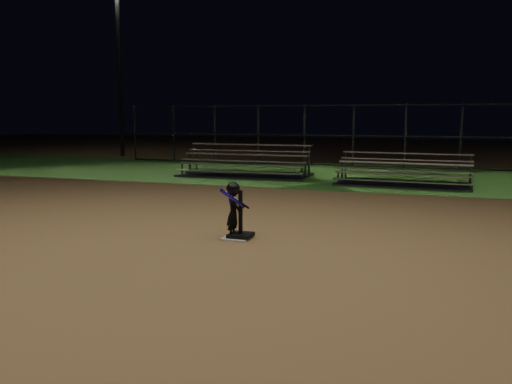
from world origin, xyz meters
name	(u,v)px	position (x,y,z in m)	size (l,w,h in m)	color
ground	(237,239)	(0.00, 0.00, 0.00)	(80.00, 80.00, 0.00)	olive
grass_strip	(340,175)	(0.00, 10.00, 0.01)	(60.00, 8.00, 0.01)	#2A5F1E
home_plate	(237,238)	(0.00, 0.00, 0.01)	(0.45, 0.45, 0.02)	beige
batting_tee	(241,228)	(0.05, 0.04, 0.17)	(0.38, 0.38, 0.79)	black
child_batter	(233,209)	(-0.06, 0.00, 0.51)	(0.39, 0.53, 0.95)	black
bleacher_left	(245,170)	(-2.99, 8.59, 0.22)	(4.37, 2.18, 1.06)	#B0B0B4
bleacher_right	(403,179)	(2.24, 7.86, 0.19)	(3.91, 2.07, 0.93)	silver
backstop_fence	(353,136)	(0.00, 13.00, 1.25)	(20.08, 0.08, 2.50)	#38383D
light_pole_left	(118,57)	(-12.00, 14.94, 4.95)	(0.90, 0.53, 8.30)	#2D2D30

